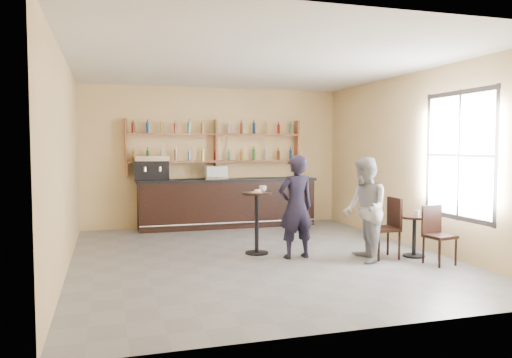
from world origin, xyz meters
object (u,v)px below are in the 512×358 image
object	(u,v)px
chair_south	(440,236)
man_main	(296,207)
espresso_machine	(152,168)
chair_west	(384,228)
pastry_case	(216,172)
pedestal_table	(257,223)
bar_counter	(227,203)
cafe_table	(414,236)
patron_second	(365,209)

from	to	relation	value
chair_south	man_main	bearing A→B (deg)	142.70
espresso_machine	chair_south	bearing A→B (deg)	-44.49
chair_west	chair_south	world-z (taller)	chair_west
pastry_case	pedestal_table	bearing A→B (deg)	-94.52
bar_counter	cafe_table	distance (m)	4.53
chair_south	chair_west	bearing A→B (deg)	123.91
espresso_machine	cafe_table	bearing A→B (deg)	-40.77
cafe_table	patron_second	size ratio (longest dim) A/B	0.41
cafe_table	bar_counter	bearing A→B (deg)	120.23
bar_counter	patron_second	bearing A→B (deg)	-71.92
bar_counter	chair_south	bearing A→B (deg)	-62.70
chair_west	patron_second	xyz separation A→B (m)	(-0.43, -0.13, 0.34)
bar_counter	espresso_machine	bearing A→B (deg)	180.00
bar_counter	pedestal_table	size ratio (longest dim) A/B	3.85
patron_second	bar_counter	bearing A→B (deg)	-149.51
espresso_machine	chair_south	size ratio (longest dim) A/B	0.81
bar_counter	man_main	size ratio (longest dim) A/B	2.40
espresso_machine	man_main	bearing A→B (deg)	-55.53
pedestal_table	bar_counter	bearing A→B (deg)	86.39
chair_south	patron_second	xyz separation A→B (m)	(-1.03, 0.52, 0.38)
pedestal_table	chair_west	distance (m)	2.12
pastry_case	patron_second	distance (m)	4.30
man_main	chair_south	size ratio (longest dim) A/B	1.87
pedestal_table	chair_south	world-z (taller)	pedestal_table
espresso_machine	man_main	world-z (taller)	man_main
chair_west	patron_second	distance (m)	0.56
chair_west	man_main	bearing A→B (deg)	-104.89
man_main	chair_south	world-z (taller)	man_main
bar_counter	pastry_case	size ratio (longest dim) A/B	8.37
man_main	pedestal_table	bearing A→B (deg)	-47.87
pastry_case	cafe_table	bearing A→B (deg)	-63.11
pedestal_table	patron_second	size ratio (longest dim) A/B	0.63
pedestal_table	cafe_table	distance (m)	2.65
bar_counter	chair_west	xyz separation A→B (m)	(1.73, -3.86, -0.05)
espresso_machine	chair_west	distance (m)	5.23
espresso_machine	cafe_table	size ratio (longest dim) A/B	1.07
man_main	patron_second	bearing A→B (deg)	145.13
chair_west	bar_counter	bearing A→B (deg)	-153.60
pastry_case	chair_south	world-z (taller)	pastry_case
man_main	patron_second	distance (m)	1.11
patron_second	chair_west	bearing A→B (deg)	119.05
espresso_machine	bar_counter	bearing A→B (deg)	3.75
patron_second	chair_south	bearing A→B (deg)	75.38
espresso_machine	pedestal_table	distance (m)	3.41
bar_counter	cafe_table	size ratio (longest dim) A/B	5.93
pastry_case	man_main	distance (m)	3.51
pedestal_table	man_main	xyz separation A→B (m)	(0.53, -0.49, 0.32)
bar_counter	man_main	xyz separation A→B (m)	(0.34, -3.43, 0.30)
cafe_table	chair_south	world-z (taller)	chair_south
chair_south	patron_second	bearing A→B (deg)	144.18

